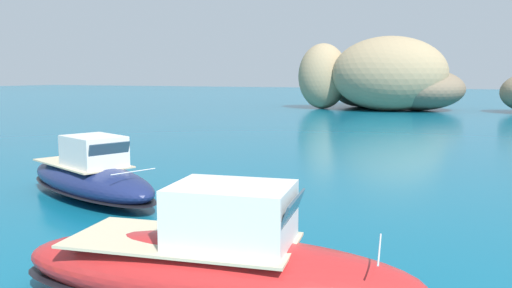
{
  "coord_description": "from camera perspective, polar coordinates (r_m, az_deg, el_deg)",
  "views": [
    {
      "loc": [
        11.17,
        -3.22,
        4.91
      ],
      "look_at": [
        0.48,
        20.11,
        1.49
      ],
      "focal_mm": 36.13,
      "sensor_mm": 36.0,
      "label": 1
    }
  ],
  "objects": [
    {
      "name": "motorboat_navy",
      "position": [
        21.78,
        -17.86,
        -3.51
      ],
      "size": [
        9.05,
        5.5,
        2.56
      ],
      "color": "navy",
      "rests_on": "ground"
    },
    {
      "name": "motorboat_red",
      "position": [
        11.3,
        -4.65,
        -13.26
      ],
      "size": [
        9.37,
        4.19,
        2.67
      ],
      "color": "red",
      "rests_on": "ground"
    },
    {
      "name": "islet_large",
      "position": [
        80.01,
        13.84,
        6.86
      ],
      "size": [
        28.35,
        29.28,
        10.33
      ],
      "color": "#9E8966",
      "rests_on": "ground"
    }
  ]
}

